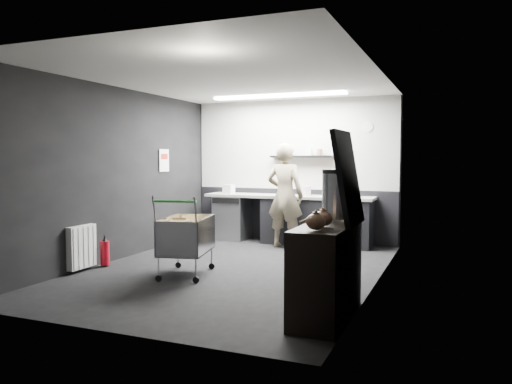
% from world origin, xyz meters
% --- Properties ---
extents(floor, '(5.50, 5.50, 0.00)m').
position_xyz_m(floor, '(0.00, 0.00, 0.00)').
color(floor, black).
rests_on(floor, ground).
extents(ceiling, '(5.50, 5.50, 0.00)m').
position_xyz_m(ceiling, '(0.00, 0.00, 2.70)').
color(ceiling, silver).
rests_on(ceiling, wall_back).
extents(wall_back, '(5.50, 0.00, 5.50)m').
position_xyz_m(wall_back, '(0.00, 2.75, 1.35)').
color(wall_back, black).
rests_on(wall_back, floor).
extents(wall_front, '(5.50, 0.00, 5.50)m').
position_xyz_m(wall_front, '(0.00, -2.75, 1.35)').
color(wall_front, black).
rests_on(wall_front, floor).
extents(wall_left, '(0.00, 5.50, 5.50)m').
position_xyz_m(wall_left, '(-2.00, 0.00, 1.35)').
color(wall_left, black).
rests_on(wall_left, floor).
extents(wall_right, '(0.00, 5.50, 5.50)m').
position_xyz_m(wall_right, '(2.00, 0.00, 1.35)').
color(wall_right, black).
rests_on(wall_right, floor).
extents(kitchen_wall_panel, '(3.95, 0.02, 1.70)m').
position_xyz_m(kitchen_wall_panel, '(0.00, 2.73, 1.85)').
color(kitchen_wall_panel, beige).
rests_on(kitchen_wall_panel, wall_back).
extents(dado_panel, '(3.95, 0.02, 1.00)m').
position_xyz_m(dado_panel, '(0.00, 2.73, 0.50)').
color(dado_panel, black).
rests_on(dado_panel, wall_back).
extents(floating_shelf, '(1.20, 0.22, 0.04)m').
position_xyz_m(floating_shelf, '(0.20, 2.62, 1.62)').
color(floating_shelf, black).
rests_on(floating_shelf, wall_back).
extents(wall_clock, '(0.20, 0.03, 0.20)m').
position_xyz_m(wall_clock, '(1.40, 2.72, 2.15)').
color(wall_clock, silver).
rests_on(wall_clock, wall_back).
extents(poster, '(0.02, 0.30, 0.40)m').
position_xyz_m(poster, '(-1.98, 1.30, 1.55)').
color(poster, white).
rests_on(poster, wall_left).
extents(poster_red_band, '(0.02, 0.22, 0.10)m').
position_xyz_m(poster_red_band, '(-1.98, 1.30, 1.62)').
color(poster_red_band, red).
rests_on(poster_red_band, poster).
extents(radiator, '(0.10, 0.50, 0.60)m').
position_xyz_m(radiator, '(-1.94, -0.90, 0.35)').
color(radiator, silver).
rests_on(radiator, wall_left).
extents(ceiling_strip, '(2.40, 0.20, 0.04)m').
position_xyz_m(ceiling_strip, '(0.00, 1.85, 2.67)').
color(ceiling_strip, white).
rests_on(ceiling_strip, ceiling).
extents(prep_counter, '(3.20, 0.61, 0.90)m').
position_xyz_m(prep_counter, '(0.14, 2.42, 0.46)').
color(prep_counter, black).
rests_on(prep_counter, floor).
extents(person, '(0.71, 0.50, 1.86)m').
position_xyz_m(person, '(0.09, 1.97, 0.93)').
color(person, '#BEB696').
rests_on(person, floor).
extents(shopping_cart, '(0.78, 1.09, 1.07)m').
position_xyz_m(shopping_cart, '(-0.47, -0.53, 0.51)').
color(shopping_cart, silver).
rests_on(shopping_cart, floor).
extents(sideboard, '(0.53, 1.25, 1.87)m').
position_xyz_m(sideboard, '(1.76, -1.55, 0.59)').
color(sideboard, black).
rests_on(sideboard, floor).
extents(fire_extinguisher, '(0.13, 0.13, 0.44)m').
position_xyz_m(fire_extinguisher, '(-1.85, -0.52, 0.21)').
color(fire_extinguisher, '#AA0B18').
rests_on(fire_extinguisher, floor).
extents(cardboard_box, '(0.61, 0.53, 0.11)m').
position_xyz_m(cardboard_box, '(1.00, 2.37, 0.95)').
color(cardboard_box, '#9C7653').
rests_on(cardboard_box, prep_counter).
extents(pink_tub, '(0.18, 0.18, 0.18)m').
position_xyz_m(pink_tub, '(0.35, 2.42, 0.99)').
color(pink_tub, white).
rests_on(pink_tub, prep_counter).
extents(white_container, '(0.22, 0.18, 0.17)m').
position_xyz_m(white_container, '(-1.20, 2.37, 0.99)').
color(white_container, silver).
rests_on(white_container, prep_counter).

